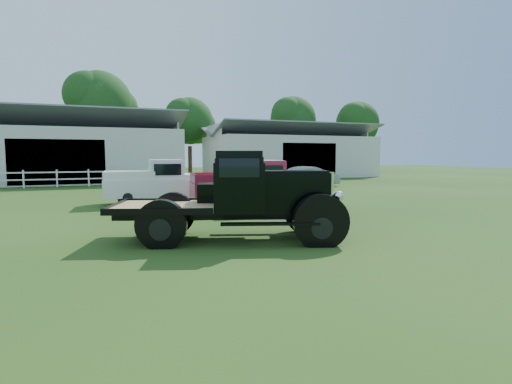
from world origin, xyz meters
name	(u,v)px	position (x,y,z in m)	size (l,w,h in m)	color
ground	(265,233)	(0.00, 0.00, 0.00)	(120.00, 120.00, 0.00)	#214011
shed_left	(63,147)	(-7.00, 26.00, 2.80)	(18.80, 10.20, 5.60)	#A8A799
shed_right	(289,151)	(14.00, 27.00, 2.60)	(16.80, 9.20, 5.20)	#A8A799
fence_rail	(40,179)	(-8.00, 20.00, 0.60)	(14.20, 0.16, 1.20)	white
tree_b	(100,120)	(-4.00, 34.00, 5.75)	(6.90, 6.90, 11.50)	#10360A
tree_c	(190,134)	(5.00, 33.00, 4.50)	(5.40, 5.40, 9.00)	#10360A
tree_d	(293,132)	(18.00, 34.00, 5.00)	(6.00, 6.00, 10.00)	#10360A
tree_e	(357,134)	(26.00, 32.00, 4.75)	(5.70, 5.70, 9.50)	#10360A
vintage_flatbed	(235,196)	(-1.06, -0.51, 1.15)	(5.80, 2.30, 2.30)	black
red_pickup	(259,185)	(1.60, 4.46, 1.01)	(5.51, 2.12, 2.01)	#A21B37
white_pickup	(164,182)	(-1.60, 7.97, 0.98)	(5.31, 2.06, 1.95)	white
misc_car_blue	(252,179)	(4.30, 12.29, 0.72)	(1.71, 4.24, 1.45)	navy
misc_car_grey	(310,177)	(9.18, 13.85, 0.70)	(1.48, 4.24, 1.40)	gray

